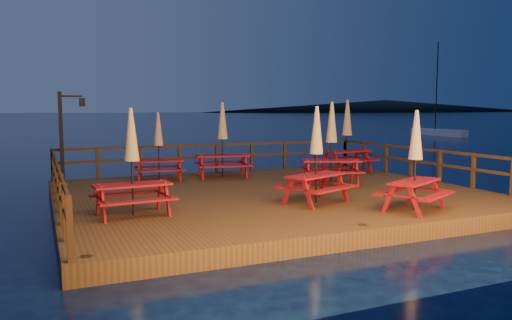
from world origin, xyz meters
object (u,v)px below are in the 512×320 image
object	(u,v)px
sailboat	(438,132)
picnic_table_2	(223,139)
picnic_table_0	(347,135)
lamp_post	(66,128)
picnic_table_1	(159,145)

from	to	relation	value
sailboat	picnic_table_2	size ratio (longest dim) A/B	3.58
picnic_table_0	picnic_table_2	xyz separation A→B (m)	(-4.82, 0.59, -0.05)
lamp_post	picnic_table_0	world-z (taller)	lamp_post
picnic_table_0	picnic_table_2	world-z (taller)	picnic_table_0
lamp_post	picnic_table_1	world-z (taller)	lamp_post
picnic_table_1	picnic_table_2	distance (m)	2.26
sailboat	picnic_table_1	bearing A→B (deg)	-150.90
picnic_table_0	picnic_table_1	size ratio (longest dim) A/B	1.19
picnic_table_1	lamp_post	bearing A→B (deg)	169.27
picnic_table_1	picnic_table_2	xyz separation A→B (m)	(2.25, -0.12, 0.17)
picnic_table_0	picnic_table_1	distance (m)	7.11
lamp_post	picnic_table_0	xyz separation A→B (m)	(9.93, -1.76, -0.36)
sailboat	picnic_table_1	distance (m)	40.07
lamp_post	sailboat	xyz separation A→B (m)	(36.26, 21.06, -1.88)
lamp_post	picnic_table_1	size ratio (longest dim) A/B	1.29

